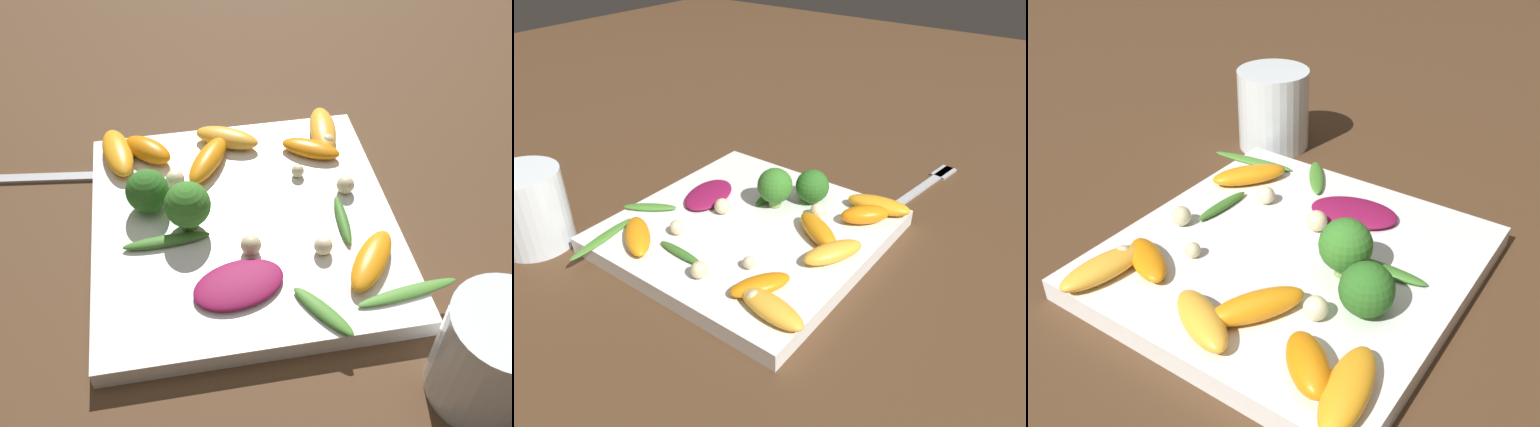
# 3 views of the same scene
# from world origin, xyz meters

# --- Properties ---
(ground_plane) EXTENTS (2.40, 2.40, 0.00)m
(ground_plane) POSITION_xyz_m (0.00, 0.00, 0.00)
(ground_plane) COLOR #4C331E
(plate) EXTENTS (0.28, 0.28, 0.02)m
(plate) POSITION_xyz_m (0.00, 0.00, 0.01)
(plate) COLOR white
(plate) RESTS_ON ground_plane
(drinking_glass) EXTENTS (0.08, 0.08, 0.09)m
(drinking_glass) POSITION_xyz_m (0.15, -0.19, 0.05)
(drinking_glass) COLOR white
(drinking_glass) RESTS_ON ground_plane
(radicchio_leaf_0) EXTENTS (0.09, 0.07, 0.01)m
(radicchio_leaf_0) POSITION_xyz_m (-0.02, -0.08, 0.02)
(radicchio_leaf_0) COLOR maroon
(radicchio_leaf_0) RESTS_ON plate
(orange_segment_0) EXTENTS (0.07, 0.05, 0.02)m
(orange_segment_0) POSITION_xyz_m (-0.00, 0.11, 0.03)
(orange_segment_0) COLOR #FCAD33
(orange_segment_0) RESTS_ON plate
(orange_segment_1) EXTENTS (0.06, 0.06, 0.02)m
(orange_segment_1) POSITION_xyz_m (-0.08, 0.10, 0.03)
(orange_segment_1) COLOR orange
(orange_segment_1) RESTS_ON plate
(orange_segment_2) EXTENTS (0.07, 0.05, 0.01)m
(orange_segment_2) POSITION_xyz_m (0.08, 0.08, 0.03)
(orange_segment_2) COLOR orange
(orange_segment_2) RESTS_ON plate
(orange_segment_3) EXTENTS (0.06, 0.08, 0.02)m
(orange_segment_3) POSITION_xyz_m (-0.02, 0.08, 0.03)
(orange_segment_3) COLOR orange
(orange_segment_3) RESTS_ON plate
(orange_segment_4) EXTENTS (0.04, 0.08, 0.02)m
(orange_segment_4) POSITION_xyz_m (0.10, 0.11, 0.03)
(orange_segment_4) COLOR #FCAD33
(orange_segment_4) RESTS_ON plate
(orange_segment_5) EXTENTS (0.04, 0.08, 0.02)m
(orange_segment_5) POSITION_xyz_m (-0.11, 0.11, 0.03)
(orange_segment_5) COLOR orange
(orange_segment_5) RESTS_ON plate
(orange_segment_6) EXTENTS (0.07, 0.07, 0.02)m
(orange_segment_6) POSITION_xyz_m (0.10, -0.07, 0.03)
(orange_segment_6) COLOR orange
(orange_segment_6) RESTS_ON plate
(broccoli_floret_0) EXTENTS (0.04, 0.04, 0.05)m
(broccoli_floret_0) POSITION_xyz_m (-0.05, -0.00, 0.05)
(broccoli_floret_0) COLOR #7A9E51
(broccoli_floret_0) RESTS_ON plate
(broccoli_floret_1) EXTENTS (0.04, 0.04, 0.04)m
(broccoli_floret_1) POSITION_xyz_m (-0.08, 0.03, 0.04)
(broccoli_floret_1) COLOR #7A9E51
(broccoli_floret_1) RESTS_ON plate
(arugula_sprig_0) EXTENTS (0.05, 0.06, 0.01)m
(arugula_sprig_0) POSITION_xyz_m (0.05, -0.11, 0.02)
(arugula_sprig_0) COLOR #47842D
(arugula_sprig_0) RESTS_ON plate
(arugula_sprig_1) EXTENTS (0.08, 0.02, 0.01)m
(arugula_sprig_1) POSITION_xyz_m (-0.07, -0.02, 0.02)
(arugula_sprig_1) COLOR #3D7528
(arugula_sprig_1) RESTS_ON plate
(arugula_sprig_2) EXTENTS (0.09, 0.02, 0.00)m
(arugula_sprig_2) POSITION_xyz_m (0.12, -0.11, 0.02)
(arugula_sprig_2) COLOR #47842D
(arugula_sprig_2) RESTS_ON plate
(arugula_sprig_3) EXTENTS (0.01, 0.06, 0.01)m
(arugula_sprig_3) POSITION_xyz_m (0.09, -0.02, 0.02)
(arugula_sprig_3) COLOR #3D7528
(arugula_sprig_3) RESTS_ON plate
(macadamia_nut_0) EXTENTS (0.02, 0.02, 0.02)m
(macadamia_nut_0) POSITION_xyz_m (0.10, 0.02, 0.03)
(macadamia_nut_0) COLOR beige
(macadamia_nut_0) RESTS_ON plate
(macadamia_nut_1) EXTENTS (0.02, 0.02, 0.02)m
(macadamia_nut_1) POSITION_xyz_m (-0.06, 0.06, 0.03)
(macadamia_nut_1) COLOR beige
(macadamia_nut_1) RESTS_ON plate
(macadamia_nut_2) EXTENTS (0.02, 0.02, 0.02)m
(macadamia_nut_2) POSITION_xyz_m (0.06, -0.05, 0.03)
(macadamia_nut_2) COLOR beige
(macadamia_nut_2) RESTS_ON plate
(macadamia_nut_3) EXTENTS (0.02, 0.02, 0.02)m
(macadamia_nut_3) POSITION_xyz_m (0.00, -0.04, 0.03)
(macadamia_nut_3) COLOR beige
(macadamia_nut_3) RESTS_ON plate
(macadamia_nut_4) EXTENTS (0.01, 0.01, 0.01)m
(macadamia_nut_4) POSITION_xyz_m (0.06, 0.05, 0.03)
(macadamia_nut_4) COLOR beige
(macadamia_nut_4) RESTS_ON plate
(macadamia_nut_5) EXTENTS (0.02, 0.02, 0.02)m
(macadamia_nut_5) POSITION_xyz_m (0.10, 0.09, 0.03)
(macadamia_nut_5) COLOR beige
(macadamia_nut_5) RESTS_ON plate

